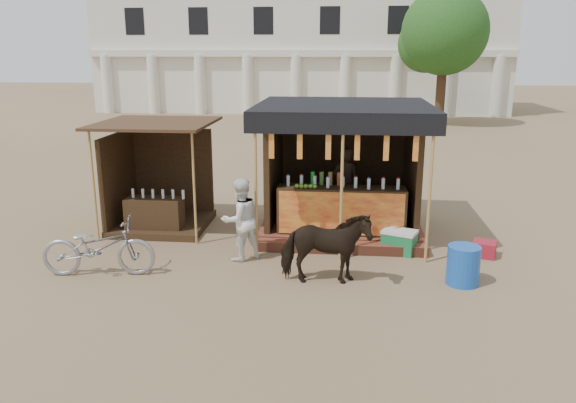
# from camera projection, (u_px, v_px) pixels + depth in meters

# --- Properties ---
(ground) EXTENTS (120.00, 120.00, 0.00)m
(ground) POSITION_uv_depth(u_px,v_px,m) (278.00, 290.00, 9.31)
(ground) COLOR #846B4C
(ground) RESTS_ON ground
(main_stall) EXTENTS (3.60, 3.61, 2.78)m
(main_stall) POSITION_uv_depth(u_px,v_px,m) (342.00, 185.00, 12.17)
(main_stall) COLOR brown
(main_stall) RESTS_ON ground
(secondary_stall) EXTENTS (2.40, 2.40, 2.38)m
(secondary_stall) POSITION_uv_depth(u_px,v_px,m) (154.00, 190.00, 12.50)
(secondary_stall) COLOR #3C2816
(secondary_stall) RESTS_ON ground
(cow) EXTENTS (1.56, 0.80, 1.27)m
(cow) POSITION_uv_depth(u_px,v_px,m) (325.00, 248.00, 9.42)
(cow) COLOR black
(cow) RESTS_ON ground
(motorbike) EXTENTS (2.04, 0.94, 1.03)m
(motorbike) POSITION_uv_depth(u_px,v_px,m) (98.00, 247.00, 9.83)
(motorbike) COLOR #94949C
(motorbike) RESTS_ON ground
(bystander) EXTENTS (0.97, 0.94, 1.57)m
(bystander) POSITION_uv_depth(u_px,v_px,m) (240.00, 219.00, 10.51)
(bystander) COLOR white
(bystander) RESTS_ON ground
(blue_barrel) EXTENTS (0.56, 0.56, 0.68)m
(blue_barrel) POSITION_uv_depth(u_px,v_px,m) (463.00, 265.00, 9.48)
(blue_barrel) COLOR #174EB2
(blue_barrel) RESTS_ON ground
(red_crate) EXTENTS (0.53, 0.53, 0.30)m
(red_crate) POSITION_uv_depth(u_px,v_px,m) (484.00, 249.00, 10.82)
(red_crate) COLOR maroon
(red_crate) RESTS_ON ground
(cooler) EXTENTS (0.76, 0.65, 0.46)m
(cooler) POSITION_uv_depth(u_px,v_px,m) (399.00, 241.00, 10.99)
(cooler) COLOR #1A753E
(cooler) RESTS_ON ground
(background_building) EXTENTS (26.00, 7.45, 8.18)m
(background_building) POSITION_uv_depth(u_px,v_px,m) (301.00, 49.00, 37.24)
(background_building) COLOR silver
(background_building) RESTS_ON ground
(tree) EXTENTS (4.50, 4.40, 7.00)m
(tree) POSITION_uv_depth(u_px,v_px,m) (440.00, 35.00, 28.82)
(tree) COLOR #382314
(tree) RESTS_ON ground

